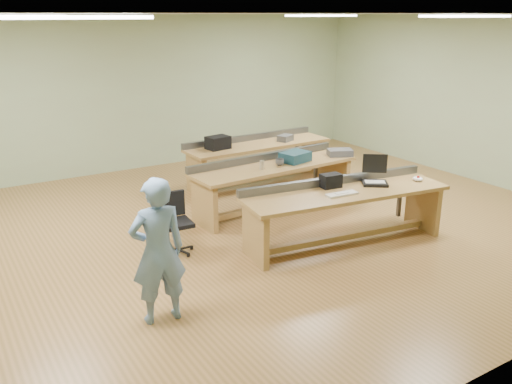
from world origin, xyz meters
TOP-DOWN VIEW (x-y plane):
  - floor at (0.00, 0.00)m, footprint 10.00×10.00m
  - ceiling at (0.00, 0.00)m, footprint 10.00×10.00m
  - wall_back at (0.00, 4.00)m, footprint 10.00×0.04m
  - wall_front at (0.00, -4.00)m, footprint 10.00×0.04m
  - wall_right at (5.00, 0.00)m, footprint 0.04×8.00m
  - fluor_panels at (0.00, 0.00)m, footprint 6.20×3.50m
  - workbench_front at (0.92, -1.13)m, footprint 2.94×1.14m
  - workbench_mid at (0.85, 0.48)m, footprint 2.83×0.90m
  - workbench_back at (1.40, 1.85)m, footprint 2.77×0.79m
  - person at (-1.96, -1.67)m, footprint 0.59×0.42m
  - laptop_base at (1.45, -1.14)m, footprint 0.44×0.42m
  - laptop_screen at (1.53, -1.03)m, footprint 0.28×0.21m
  - keyboard at (0.77, -1.25)m, footprint 0.45×0.19m
  - trackball_mouse at (2.09, -1.33)m, footprint 0.14×0.16m
  - camera_bag at (0.85, -0.91)m, footprint 0.29×0.20m
  - task_chair at (-1.14, -0.21)m, footprint 0.46×0.46m
  - parts_bin_teal at (1.24, 0.45)m, footprint 0.51×0.43m
  - parts_bin_grey at (2.09, 0.36)m, footprint 0.47×0.40m
  - mug at (0.89, 0.38)m, footprint 0.15×0.15m
  - drinks_can at (0.54, 0.34)m, footprint 0.08×0.08m
  - storage_box_back at (0.59, 1.86)m, footprint 0.43×0.33m
  - tray_back at (1.95, 1.74)m, footprint 0.34×0.30m

SIDE VIEW (x-z plane):
  - floor at x=0.00m, z-range 0.00..0.00m
  - task_chair at x=-1.14m, z-range -0.11..0.69m
  - workbench_back at x=1.40m, z-range 0.12..0.98m
  - workbench_mid at x=0.85m, z-range 0.12..0.98m
  - workbench_front at x=0.92m, z-range 0.13..0.99m
  - keyboard at x=0.77m, z-range 0.75..0.78m
  - person at x=-1.96m, z-range 0.00..1.53m
  - laptop_base at x=1.45m, z-range 0.75..0.79m
  - trackball_mouse at x=2.09m, z-range 0.75..0.81m
  - mug at x=0.89m, z-range 0.75..0.86m
  - parts_bin_grey at x=2.09m, z-range 0.75..0.86m
  - tray_back at x=1.95m, z-range 0.75..0.86m
  - drinks_can at x=0.54m, z-range 0.75..0.88m
  - parts_bin_teal at x=1.24m, z-range 0.75..0.91m
  - camera_bag at x=0.85m, z-range 0.75..0.94m
  - storage_box_back at x=0.59m, z-range 0.75..0.97m
  - laptop_screen at x=1.53m, z-range 0.88..1.15m
  - wall_back at x=0.00m, z-range 0.00..3.00m
  - wall_front at x=0.00m, z-range 0.00..3.00m
  - wall_right at x=5.00m, z-range 0.00..3.00m
  - fluor_panels at x=0.00m, z-range 2.96..2.99m
  - ceiling at x=0.00m, z-range 3.00..3.00m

